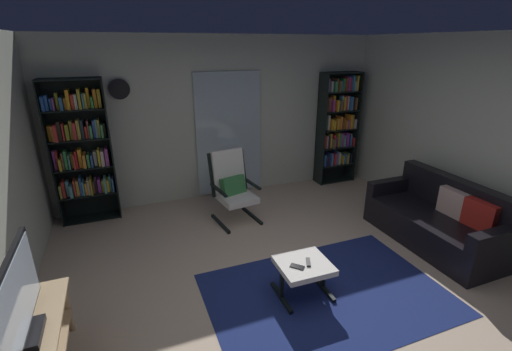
{
  "coord_description": "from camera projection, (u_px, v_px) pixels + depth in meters",
  "views": [
    {
      "loc": [
        -1.59,
        -2.66,
        2.46
      ],
      "look_at": [
        -0.12,
        1.09,
        0.95
      ],
      "focal_mm": 24.87,
      "sensor_mm": 36.0,
      "label": 1
    }
  ],
  "objects": [
    {
      "name": "cell_phone",
      "position": [
        297.0,
        267.0,
        3.51
      ],
      "size": [
        0.15,
        0.15,
        0.01
      ],
      "primitive_type": "cube",
      "rotation": [
        0.0,
        0.0,
        0.76
      ],
      "color": "black",
      "rests_on": "ottoman"
    },
    {
      "name": "wall_back",
      "position": [
        223.0,
        119.0,
        5.8
      ],
      "size": [
        5.6,
        0.06,
        2.6
      ],
      "primitive_type": "cube",
      "color": "beige",
      "rests_on": "ground"
    },
    {
      "name": "wall_right",
      "position": [
        511.0,
        148.0,
        4.19
      ],
      "size": [
        0.06,
        6.0,
        2.6
      ],
      "primitive_type": "cube",
      "color": "beige",
      "rests_on": "ground"
    },
    {
      "name": "television",
      "position": [
        18.0,
        303.0,
        2.36
      ],
      "size": [
        0.2,
        1.02,
        0.62
      ],
      "color": "black",
      "rests_on": "tv_stand"
    },
    {
      "name": "ottoman",
      "position": [
        304.0,
        269.0,
        3.6
      ],
      "size": [
        0.53,
        0.49,
        0.38
      ],
      "color": "white",
      "rests_on": "ground"
    },
    {
      "name": "glass_door_panel",
      "position": [
        229.0,
        134.0,
        5.85
      ],
      "size": [
        1.1,
        0.01,
        2.0
      ],
      "primitive_type": "cube",
      "color": "silver"
    },
    {
      "name": "wall_clock",
      "position": [
        119.0,
        89.0,
        5.02
      ],
      "size": [
        0.29,
        0.03,
        0.29
      ],
      "color": "silver"
    },
    {
      "name": "area_rug",
      "position": [
        327.0,
        294.0,
        3.69
      ],
      "size": [
        2.45,
        1.66,
        0.01
      ],
      "primitive_type": "cube",
      "color": "navy",
      "rests_on": "ground"
    },
    {
      "name": "bookshelf_near_tv",
      "position": [
        81.0,
        149.0,
        4.95
      ],
      "size": [
        0.79,
        0.3,
        2.04
      ],
      "color": "black",
      "rests_on": "ground"
    },
    {
      "name": "ground_plane",
      "position": [
        305.0,
        293.0,
        3.72
      ],
      "size": [
        7.02,
        7.02,
        0.0
      ],
      "primitive_type": "plane",
      "color": "#CBB198"
    },
    {
      "name": "tv_remote",
      "position": [
        308.0,
        262.0,
        3.57
      ],
      "size": [
        0.1,
        0.15,
        0.02
      ],
      "primitive_type": "cube",
      "rotation": [
        0.0,
        0.0,
        -0.43
      ],
      "color": "black",
      "rests_on": "ottoman"
    },
    {
      "name": "lounge_armchair",
      "position": [
        233.0,
        185.0,
        5.13
      ],
      "size": [
        0.65,
        0.72,
        1.02
      ],
      "color": "black",
      "rests_on": "ground"
    },
    {
      "name": "bookshelf_near_sofa",
      "position": [
        337.0,
        125.0,
        6.42
      ],
      "size": [
        0.72,
        0.3,
        2.0
      ],
      "color": "black",
      "rests_on": "ground"
    },
    {
      "name": "leather_sofa",
      "position": [
        439.0,
        221.0,
        4.57
      ],
      "size": [
        0.82,
        1.75,
        0.83
      ],
      "color": "black",
      "rests_on": "ground"
    }
  ]
}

